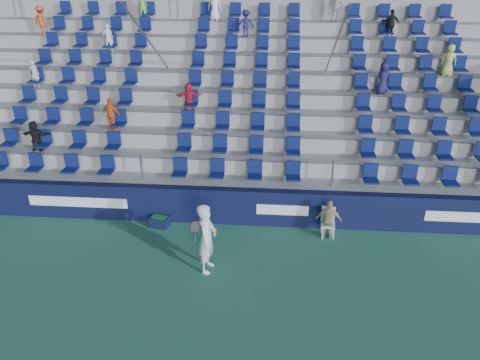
{
  "coord_description": "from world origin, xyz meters",
  "views": [
    {
      "loc": [
        1.17,
        -9.58,
        7.85
      ],
      "look_at": [
        0.2,
        2.8,
        1.7
      ],
      "focal_mm": 35.0,
      "sensor_mm": 36.0,
      "label": 1
    }
  ],
  "objects": [
    {
      "name": "ground",
      "position": [
        0.0,
        0.0,
        0.0
      ],
      "size": [
        70.0,
        70.0,
        0.0
      ],
      "primitive_type": "plane",
      "color": "#317254",
      "rests_on": "ground"
    },
    {
      "name": "sponsor_wall",
      "position": [
        0.0,
        3.15,
        0.6
      ],
      "size": [
        24.0,
        0.32,
        1.2
      ],
      "color": "#0D1233",
      "rests_on": "ground"
    },
    {
      "name": "grandstand",
      "position": [
        -0.01,
        8.24,
        2.13
      ],
      "size": [
        24.0,
        8.17,
        6.63
      ],
      "color": "gray",
      "rests_on": "ground"
    },
    {
      "name": "tennis_player",
      "position": [
        -0.52,
        0.69,
        1.0
      ],
      "size": [
        0.69,
        0.78,
        2.0
      ],
      "color": "silver",
      "rests_on": "ground"
    },
    {
      "name": "line_judge_chair",
      "position": [
        2.87,
        2.65,
        0.54
      ],
      "size": [
        0.45,
        0.46,
        0.94
      ],
      "color": "white",
      "rests_on": "ground"
    },
    {
      "name": "line_judge",
      "position": [
        2.87,
        2.5,
        0.64
      ],
      "size": [
        0.78,
        0.42,
        1.27
      ],
      "primitive_type": "imported",
      "rotation": [
        0.0,
        0.0,
        2.99
      ],
      "color": "tan",
      "rests_on": "ground"
    },
    {
      "name": "ball_bin",
      "position": [
        -2.34,
        2.75,
        0.18
      ],
      "size": [
        0.66,
        0.5,
        0.33
      ],
      "color": "#0E1634",
      "rests_on": "ground"
    }
  ]
}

